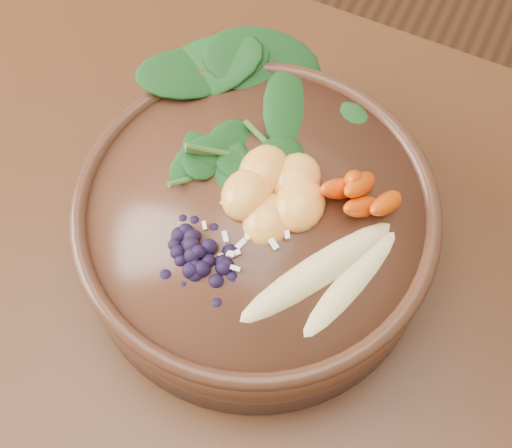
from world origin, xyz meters
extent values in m
plane|color=#381E0F|center=(0.00, 0.00, 0.00)|extent=(4.00, 4.00, 0.00)
cube|color=#412412|center=(0.00, 0.00, 0.73)|extent=(1.60, 0.90, 0.04)
cylinder|color=#4A2717|center=(0.18, 0.13, 0.79)|extent=(0.42, 0.42, 0.09)
ellipsoid|color=#E0CC84|center=(0.28, 0.10, 0.85)|extent=(0.07, 0.17, 0.03)
ellipsoid|color=#E0CC84|center=(0.25, 0.09, 0.85)|extent=(0.11, 0.16, 0.03)
camera|label=1|loc=(0.31, -0.14, 1.37)|focal=50.00mm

